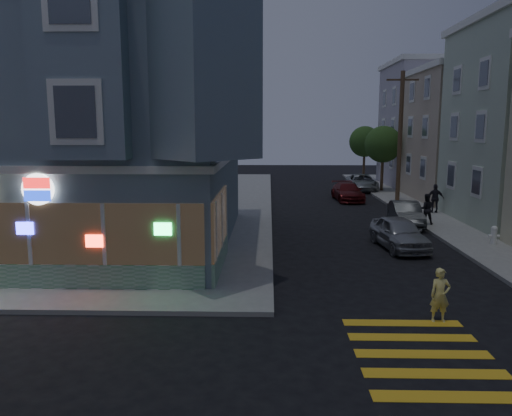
{
  "coord_description": "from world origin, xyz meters",
  "views": [
    {
      "loc": [
        2.84,
        -11.44,
        5.31
      ],
      "look_at": [
        2.41,
        5.14,
        2.63
      ],
      "focal_mm": 35.0,
      "sensor_mm": 36.0,
      "label": 1
    }
  ],
  "objects_px": {
    "street_tree_far": "(365,142)",
    "pedestrian_b": "(435,198)",
    "utility_pole": "(400,135)",
    "parked_car_b": "(406,214)",
    "traffic_signal": "(183,193)",
    "street_tree_near": "(383,144)",
    "parked_car_c": "(348,192)",
    "fire_hydrant": "(494,235)",
    "running_child": "(440,295)",
    "pedestrian_a": "(426,209)",
    "parked_car_d": "(362,183)",
    "parked_car_a": "(399,233)"
  },
  "relations": [
    {
      "from": "street_tree_far",
      "to": "pedestrian_b",
      "type": "xyz_separation_m",
      "value": [
        0.8,
        -19.05,
        -2.91
      ]
    },
    {
      "from": "utility_pole",
      "to": "pedestrian_b",
      "type": "relative_size",
      "value": 5.13
    },
    {
      "from": "parked_car_b",
      "to": "traffic_signal",
      "type": "height_order",
      "value": "traffic_signal"
    },
    {
      "from": "street_tree_near",
      "to": "pedestrian_b",
      "type": "relative_size",
      "value": 3.02
    },
    {
      "from": "parked_car_c",
      "to": "parked_car_b",
      "type": "bearing_deg",
      "value": -83.48
    },
    {
      "from": "utility_pole",
      "to": "fire_hydrant",
      "type": "height_order",
      "value": "utility_pole"
    },
    {
      "from": "running_child",
      "to": "parked_car_c",
      "type": "height_order",
      "value": "running_child"
    },
    {
      "from": "fire_hydrant",
      "to": "pedestrian_a",
      "type": "bearing_deg",
      "value": 108.87
    },
    {
      "from": "utility_pole",
      "to": "parked_car_c",
      "type": "relative_size",
      "value": 2.0
    },
    {
      "from": "parked_car_c",
      "to": "parked_car_d",
      "type": "xyz_separation_m",
      "value": [
        2.1,
        5.92,
        0.05
      ]
    },
    {
      "from": "utility_pole",
      "to": "parked_car_a",
      "type": "xyz_separation_m",
      "value": [
        -3.4,
        -13.74,
        -4.09
      ]
    },
    {
      "from": "utility_pole",
      "to": "fire_hydrant",
      "type": "xyz_separation_m",
      "value": [
        0.89,
        -13.42,
        -4.21
      ]
    },
    {
      "from": "parked_car_a",
      "to": "fire_hydrant",
      "type": "xyz_separation_m",
      "value": [
        4.29,
        0.32,
        -0.11
      ]
    },
    {
      "from": "street_tree_far",
      "to": "parked_car_b",
      "type": "xyz_separation_m",
      "value": [
        -1.91,
        -22.54,
        -3.27
      ]
    },
    {
      "from": "street_tree_near",
      "to": "parked_car_d",
      "type": "bearing_deg",
      "value": 151.29
    },
    {
      "from": "pedestrian_b",
      "to": "parked_car_b",
      "type": "distance_m",
      "value": 4.44
    },
    {
      "from": "street_tree_near",
      "to": "parked_car_b",
      "type": "relative_size",
      "value": 1.32
    },
    {
      "from": "street_tree_far",
      "to": "parked_car_c",
      "type": "bearing_deg",
      "value": -105.37
    },
    {
      "from": "parked_car_d",
      "to": "parked_car_a",
      "type": "bearing_deg",
      "value": -93.23
    },
    {
      "from": "street_tree_far",
      "to": "running_child",
      "type": "bearing_deg",
      "value": -97.32
    },
    {
      "from": "parked_car_a",
      "to": "traffic_signal",
      "type": "height_order",
      "value": "traffic_signal"
    },
    {
      "from": "parked_car_c",
      "to": "utility_pole",
      "type": "bearing_deg",
      "value": -18.52
    },
    {
      "from": "running_child",
      "to": "pedestrian_a",
      "type": "relative_size",
      "value": 0.92
    },
    {
      "from": "street_tree_far",
      "to": "pedestrian_b",
      "type": "distance_m",
      "value": 19.29
    },
    {
      "from": "street_tree_far",
      "to": "parked_car_a",
      "type": "bearing_deg",
      "value": -97.39
    },
    {
      "from": "street_tree_near",
      "to": "pedestrian_b",
      "type": "xyz_separation_m",
      "value": [
        0.8,
        -11.05,
        -2.91
      ]
    },
    {
      "from": "street_tree_far",
      "to": "street_tree_near",
      "type": "bearing_deg",
      "value": -90.0
    },
    {
      "from": "running_child",
      "to": "parked_car_a",
      "type": "height_order",
      "value": "running_child"
    },
    {
      "from": "parked_car_b",
      "to": "fire_hydrant",
      "type": "height_order",
      "value": "parked_car_b"
    },
    {
      "from": "street_tree_near",
      "to": "pedestrian_a",
      "type": "relative_size",
      "value": 3.21
    },
    {
      "from": "running_child",
      "to": "pedestrian_b",
      "type": "relative_size",
      "value": 0.86
    },
    {
      "from": "running_child",
      "to": "parked_car_b",
      "type": "xyz_separation_m",
      "value": [
        2.73,
        13.66,
        -0.1
      ]
    },
    {
      "from": "street_tree_near",
      "to": "parked_car_a",
      "type": "bearing_deg",
      "value": -100.33
    },
    {
      "from": "utility_pole",
      "to": "parked_car_b",
      "type": "relative_size",
      "value": 2.25
    },
    {
      "from": "parked_car_d",
      "to": "traffic_signal",
      "type": "xyz_separation_m",
      "value": [
        -10.72,
        -25.93,
        2.44
      ]
    },
    {
      "from": "running_child",
      "to": "pedestrian_a",
      "type": "xyz_separation_m",
      "value": [
        3.75,
        13.44,
        0.22
      ]
    },
    {
      "from": "fire_hydrant",
      "to": "parked_car_c",
      "type": "bearing_deg",
      "value": 106.68
    },
    {
      "from": "parked_car_b",
      "to": "pedestrian_b",
      "type": "bearing_deg",
      "value": 56.31
    },
    {
      "from": "running_child",
      "to": "traffic_signal",
      "type": "height_order",
      "value": "traffic_signal"
    },
    {
      "from": "running_child",
      "to": "traffic_signal",
      "type": "relative_size",
      "value": 0.34
    },
    {
      "from": "parked_car_a",
      "to": "utility_pole",
      "type": "bearing_deg",
      "value": 69.59
    },
    {
      "from": "traffic_signal",
      "to": "running_child",
      "type": "bearing_deg",
      "value": -2.04
    },
    {
      "from": "utility_pole",
      "to": "running_child",
      "type": "xyz_separation_m",
      "value": [
        -4.45,
        -22.2,
        -4.04
      ]
    },
    {
      "from": "parked_car_d",
      "to": "traffic_signal",
      "type": "height_order",
      "value": "traffic_signal"
    },
    {
      "from": "parked_car_c",
      "to": "running_child",
      "type": "bearing_deg",
      "value": -96.19
    },
    {
      "from": "utility_pole",
      "to": "street_tree_far",
      "type": "relative_size",
      "value": 1.7
    },
    {
      "from": "fire_hydrant",
      "to": "street_tree_far",
      "type": "bearing_deg",
      "value": 91.44
    },
    {
      "from": "pedestrian_b",
      "to": "parked_car_a",
      "type": "bearing_deg",
      "value": 67.97
    },
    {
      "from": "running_child",
      "to": "parked_car_b",
      "type": "bearing_deg",
      "value": 77.62
    },
    {
      "from": "pedestrian_a",
      "to": "parked_car_c",
      "type": "relative_size",
      "value": 0.37
    }
  ]
}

